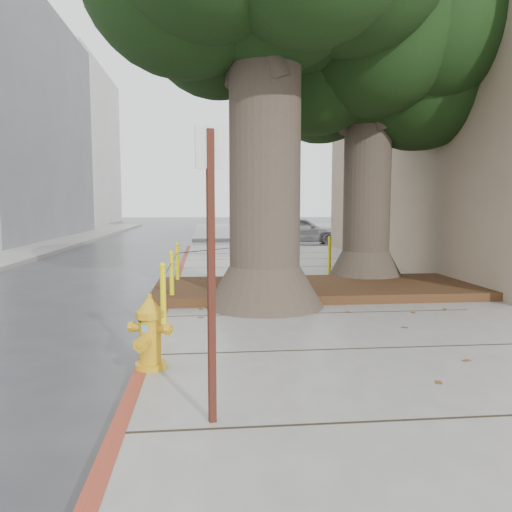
{
  "coord_description": "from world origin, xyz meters",
  "views": [
    {
      "loc": [
        -1.31,
        -5.73,
        1.89
      ],
      "look_at": [
        -0.54,
        1.85,
        1.1
      ],
      "focal_mm": 35.0,
      "sensor_mm": 36.0,
      "label": 1
    }
  ],
  "objects_px": {
    "fire_hydrant": "(150,332)",
    "signpost": "(211,258)",
    "car_silver": "(300,230)",
    "car_red": "(464,229)"
  },
  "relations": [
    {
      "from": "fire_hydrant",
      "to": "signpost",
      "type": "height_order",
      "value": "signpost"
    },
    {
      "from": "signpost",
      "to": "car_red",
      "type": "xyz_separation_m",
      "value": [
        12.64,
        19.5,
        -0.79
      ]
    },
    {
      "from": "fire_hydrant",
      "to": "car_silver",
      "type": "xyz_separation_m",
      "value": [
        5.12,
        18.41,
        0.13
      ]
    },
    {
      "from": "fire_hydrant",
      "to": "signpost",
      "type": "bearing_deg",
      "value": -44.09
    },
    {
      "from": "signpost",
      "to": "car_red",
      "type": "relative_size",
      "value": 0.56
    },
    {
      "from": "fire_hydrant",
      "to": "signpost",
      "type": "relative_size",
      "value": 0.34
    },
    {
      "from": "fire_hydrant",
      "to": "car_red",
      "type": "height_order",
      "value": "car_red"
    },
    {
      "from": "fire_hydrant",
      "to": "signpost",
      "type": "xyz_separation_m",
      "value": [
        0.64,
        -1.38,
        0.93
      ]
    },
    {
      "from": "signpost",
      "to": "car_silver",
      "type": "relative_size",
      "value": 0.59
    },
    {
      "from": "car_silver",
      "to": "car_red",
      "type": "relative_size",
      "value": 0.95
    }
  ]
}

